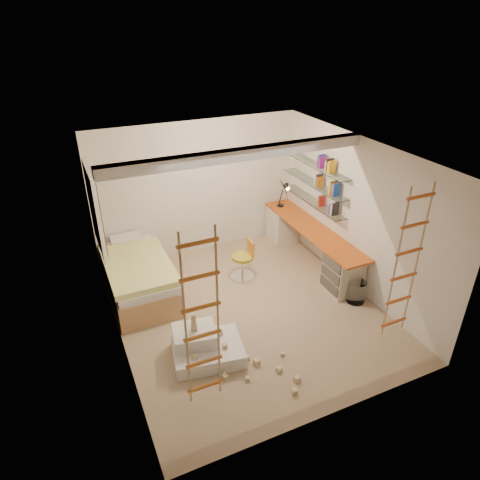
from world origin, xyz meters
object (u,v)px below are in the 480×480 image
bed (138,276)px  swivel_chair (243,264)px  desk (310,244)px  play_platform (204,347)px

bed → swivel_chair: 1.85m
bed → swivel_chair: swivel_chair is taller
desk → play_platform: desk is taller
desk → swivel_chair: 1.38m
desk → play_platform: 3.13m
swivel_chair → bed: bearing=170.3°
desk → swivel_chair: bearing=177.8°
swivel_chair → play_platform: swivel_chair is taller
swivel_chair → play_platform: bearing=-129.9°
bed → swivel_chair: (1.83, -0.31, -0.06)m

